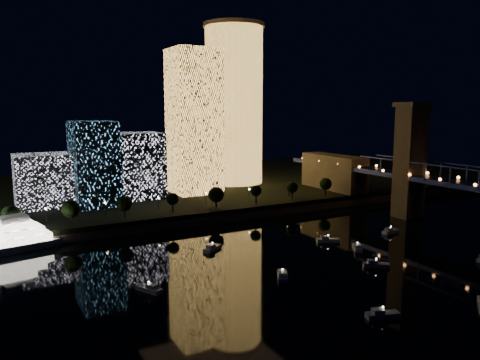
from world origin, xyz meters
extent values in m
plane|color=black|center=(0.00, 0.00, 0.00)|extent=(520.00, 520.00, 0.00)
cube|color=black|center=(0.00, 160.00, 2.50)|extent=(420.00, 160.00, 5.00)
cube|color=#6B5E4C|center=(0.00, 82.00, 1.50)|extent=(420.00, 6.00, 3.00)
cylinder|color=#EEAC4C|center=(28.90, 144.36, 48.22)|extent=(32.00, 32.00, 86.43)
cylinder|color=#6B5E4C|center=(28.90, 144.36, 92.43)|extent=(34.00, 34.00, 2.00)
cube|color=#EEAC4C|center=(-3.44, 126.41, 40.66)|extent=(22.41, 22.41, 71.31)
cube|color=white|center=(-34.36, 126.80, 20.49)|extent=(25.17, 21.29, 30.97)
cube|color=#5DBDFF|center=(-54.43, 119.02, 23.47)|extent=(18.47, 24.02, 36.95)
cube|color=white|center=(-75.02, 126.26, 16.42)|extent=(22.84, 20.76, 22.84)
cube|color=#6B5E4C|center=(65.00, 50.00, 24.00)|extent=(11.00, 9.00, 48.00)
cube|color=#6B5E4C|center=(65.00, 50.00, 49.00)|extent=(13.00, 11.00, 2.00)
cube|color=#6B5E4C|center=(65.00, 100.00, 11.50)|extent=(12.00, 40.00, 23.00)
cube|color=navy|center=(60.00, 36.00, 21.50)|extent=(0.50, 0.50, 7.00)
cube|color=navy|center=(60.00, 60.00, 21.50)|extent=(0.50, 0.50, 7.00)
sphere|color=orange|center=(59.50, 45.00, 19.80)|extent=(1.20, 1.20, 1.20)
sphere|color=orange|center=(59.50, 90.00, 19.80)|extent=(1.20, 1.20, 1.20)
cube|color=silver|center=(-89.72, 80.01, 10.70)|extent=(9.88, 8.18, 1.97)
cube|color=silver|center=(38.00, 33.80, 0.60)|extent=(8.33, 3.73, 1.20)
cube|color=silver|center=(36.81, 33.62, 1.70)|extent=(3.09, 2.48, 1.00)
sphere|color=white|center=(38.00, 33.80, 2.60)|extent=(0.36, 0.36, 0.36)
cube|color=silver|center=(-61.46, 22.56, 0.60)|extent=(5.71, 7.92, 1.20)
cube|color=silver|center=(-60.93, 21.54, 1.70)|extent=(3.00, 3.30, 1.00)
sphere|color=white|center=(-61.46, 22.56, 2.60)|extent=(0.36, 0.36, 0.36)
cube|color=silver|center=(4.67, 7.99, 0.60)|extent=(7.85, 6.28, 1.20)
cube|color=silver|center=(3.69, 8.62, 1.70)|extent=(3.37, 3.16, 1.00)
sphere|color=white|center=(4.67, 7.99, 2.60)|extent=(0.36, 0.36, 0.36)
cube|color=silver|center=(-25.30, 13.90, 0.60)|extent=(6.73, 8.66, 1.20)
cube|color=silver|center=(-25.96, 12.81, 1.70)|extent=(3.43, 3.68, 1.00)
sphere|color=white|center=(-25.30, 13.90, 2.60)|extent=(0.36, 0.36, 0.36)
cube|color=silver|center=(11.72, 23.76, 0.60)|extent=(6.02, 7.47, 1.20)
cube|color=silver|center=(11.11, 22.83, 1.70)|extent=(3.02, 3.21, 1.00)
sphere|color=white|center=(11.72, 23.76, 2.60)|extent=(0.36, 0.36, 0.36)
cube|color=silver|center=(-31.29, 47.25, 0.60)|extent=(8.12, 6.71, 1.20)
cube|color=silver|center=(-32.29, 46.56, 1.70)|extent=(3.52, 3.33, 1.00)
sphere|color=white|center=(-31.29, 47.25, 2.60)|extent=(0.36, 0.36, 0.36)
cube|color=silver|center=(-19.38, -18.20, 0.60)|extent=(8.11, 4.84, 1.20)
cube|color=silver|center=(-20.48, -17.83, 1.70)|extent=(3.21, 2.78, 1.00)
sphere|color=white|center=(-19.38, -18.20, 2.60)|extent=(0.36, 0.36, 0.36)
cube|color=silver|center=(9.20, 35.99, 0.60)|extent=(8.49, 6.01, 1.20)
cube|color=silver|center=(8.10, 36.54, 1.70)|extent=(3.52, 3.19, 1.00)
sphere|color=white|center=(9.20, 35.99, 2.60)|extent=(0.36, 0.36, 0.36)
cylinder|color=black|center=(-90.00, 88.00, 7.00)|extent=(0.70, 0.70, 4.00)
sphere|color=black|center=(-90.00, 88.00, 10.50)|extent=(6.63, 6.63, 6.63)
cylinder|color=black|center=(-70.00, 88.00, 7.00)|extent=(0.70, 0.70, 4.00)
sphere|color=black|center=(-70.00, 88.00, 10.50)|extent=(6.78, 6.78, 6.78)
cylinder|color=black|center=(-50.00, 88.00, 7.00)|extent=(0.70, 0.70, 4.00)
sphere|color=black|center=(-50.00, 88.00, 10.50)|extent=(6.12, 6.12, 6.12)
cylinder|color=black|center=(-30.00, 88.00, 7.00)|extent=(0.70, 0.70, 4.00)
sphere|color=black|center=(-30.00, 88.00, 10.50)|extent=(5.13, 5.13, 5.13)
cylinder|color=black|center=(-10.00, 88.00, 7.00)|extent=(0.70, 0.70, 4.00)
sphere|color=black|center=(-10.00, 88.00, 10.50)|extent=(6.77, 6.77, 6.77)
cylinder|color=black|center=(10.00, 88.00, 7.00)|extent=(0.70, 0.70, 4.00)
sphere|color=black|center=(10.00, 88.00, 10.50)|extent=(5.08, 5.08, 5.08)
cylinder|color=black|center=(30.00, 88.00, 7.00)|extent=(0.70, 0.70, 4.00)
sphere|color=black|center=(30.00, 88.00, 10.50)|extent=(5.44, 5.44, 5.44)
cylinder|color=black|center=(50.00, 88.00, 7.00)|extent=(0.70, 0.70, 4.00)
sphere|color=black|center=(50.00, 88.00, 10.50)|extent=(6.00, 6.00, 6.00)
cylinder|color=black|center=(-78.00, 94.00, 7.50)|extent=(0.24, 0.24, 5.00)
sphere|color=#FFCC7F|center=(-78.00, 94.00, 10.30)|extent=(0.70, 0.70, 0.70)
cylinder|color=black|center=(-56.00, 94.00, 7.50)|extent=(0.24, 0.24, 5.00)
sphere|color=#FFCC7F|center=(-56.00, 94.00, 10.30)|extent=(0.70, 0.70, 0.70)
cylinder|color=black|center=(-34.00, 94.00, 7.50)|extent=(0.24, 0.24, 5.00)
sphere|color=#FFCC7F|center=(-34.00, 94.00, 10.30)|extent=(0.70, 0.70, 0.70)
cylinder|color=black|center=(-12.00, 94.00, 7.50)|extent=(0.24, 0.24, 5.00)
sphere|color=#FFCC7F|center=(-12.00, 94.00, 10.30)|extent=(0.70, 0.70, 0.70)
cylinder|color=black|center=(10.00, 94.00, 7.50)|extent=(0.24, 0.24, 5.00)
sphere|color=#FFCC7F|center=(10.00, 94.00, 10.30)|extent=(0.70, 0.70, 0.70)
cylinder|color=black|center=(32.00, 94.00, 7.50)|extent=(0.24, 0.24, 5.00)
sphere|color=#FFCC7F|center=(32.00, 94.00, 10.30)|extent=(0.70, 0.70, 0.70)
camera|label=1|loc=(-96.60, -90.87, 47.39)|focal=35.00mm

